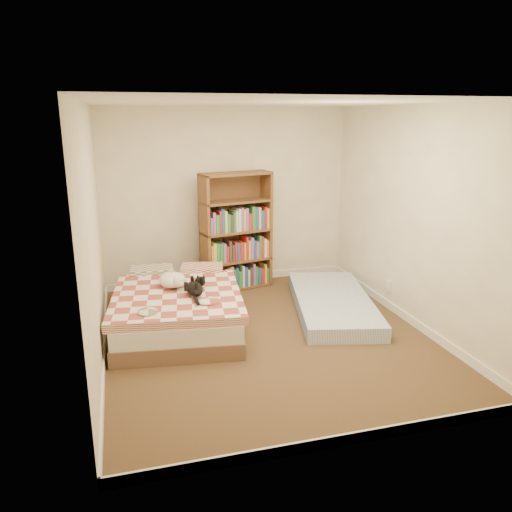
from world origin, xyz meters
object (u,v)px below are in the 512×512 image
object	(u,v)px
bed	(178,307)
white_dog	(174,280)
bookshelf	(236,247)
black_cat	(194,288)
floor_mattress	(332,303)

from	to	relation	value
bed	white_dog	xyz separation A→B (m)	(-0.03, 0.05, 0.31)
bookshelf	white_dog	bearing A→B (deg)	-144.74
black_cat	white_dog	distance (m)	0.34
bookshelf	bed	bearing A→B (deg)	-142.67
bed	bookshelf	xyz separation A→B (m)	(0.97, 1.14, 0.36)
floor_mattress	white_dog	world-z (taller)	white_dog
black_cat	white_dog	bearing A→B (deg)	152.22
bed	white_dog	distance (m)	0.32
bed	black_cat	distance (m)	0.41
black_cat	white_dog	world-z (taller)	white_dog
black_cat	white_dog	size ratio (longest dim) A/B	1.53
bed	floor_mattress	bearing A→B (deg)	5.96
bookshelf	white_dog	world-z (taller)	bookshelf
bed	white_dog	size ratio (longest dim) A/B	4.75
floor_mattress	bookshelf	bearing A→B (deg)	142.74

